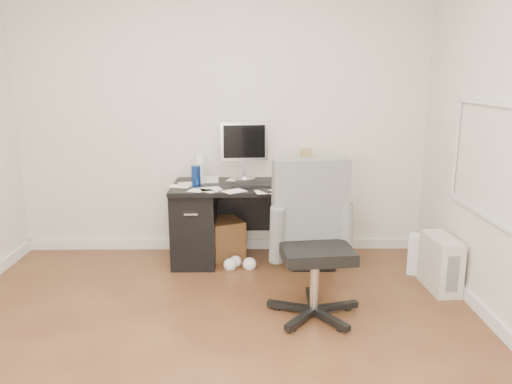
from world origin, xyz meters
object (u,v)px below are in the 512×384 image
keyboard (258,185)px  wicker_basket (221,238)px  lcd_monitor (244,151)px  pc_tower (440,263)px  office_chair (315,242)px  desk (253,221)px

keyboard → wicker_basket: 0.71m
lcd_monitor → wicker_basket: lcd_monitor is taller
pc_tower → wicker_basket: bearing=153.7°
lcd_monitor → pc_tower: bearing=-34.4°
keyboard → wicker_basket: bearing=154.8°
office_chair → pc_tower: size_ratio=2.55×
keyboard → pc_tower: bearing=-17.2°
keyboard → pc_tower: keyboard is taller
office_chair → pc_tower: (1.11, 0.46, -0.35)m
pc_tower → wicker_basket: pc_tower is taller
pc_tower → keyboard: bearing=155.3°
keyboard → office_chair: bearing=-65.4°
pc_tower → wicker_basket: size_ratio=1.21×
lcd_monitor → pc_tower: size_ratio=1.27×
keyboard → pc_tower: 1.70m
office_chair → wicker_basket: (-0.75, 1.25, -0.39)m
office_chair → wicker_basket: office_chair is taller
desk → keyboard: (0.05, -0.09, 0.36)m
office_chair → pc_tower: bearing=16.3°
desk → pc_tower: (1.55, -0.67, -0.17)m
desk → lcd_monitor: 0.67m
office_chair → wicker_basket: bearing=114.6°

